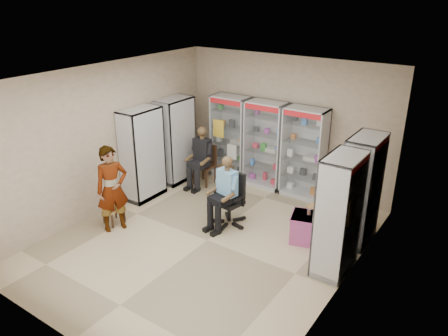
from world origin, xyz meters
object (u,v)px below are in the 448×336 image
Objects in this scene: pink_trunk at (306,228)px; woven_stool_b at (114,215)px; cabinet_back_mid at (265,145)px; cabinet_back_left at (231,137)px; cabinet_right_far at (361,190)px; cabinet_back_right at (304,153)px; wooden_chair at (204,165)px; cabinet_right_near at (339,215)px; cabinet_left_near at (142,154)px; seated_shopkeeper at (228,194)px; woven_stool_a at (321,216)px; cabinet_left_far at (176,141)px; office_chair at (229,199)px; standing_man at (112,189)px.

woven_stool_b is at bearing -155.50° from pink_trunk.
woven_stool_b is (-1.55, -3.24, -0.82)m from cabinet_back_mid.
woven_stool_b is (-3.40, -1.55, -0.08)m from pink_trunk.
cabinet_right_far is (3.53, -1.13, 0.00)m from cabinet_back_left.
cabinet_right_far reaches higher than woven_stool_b.
cabinet_back_right is 2.33m from wooden_chair.
cabinet_back_left is at bearing 148.77° from pink_trunk.
cabinet_back_right is at bearing 18.75° from wooden_chair.
cabinet_right_near is at bearing -40.84° from cabinet_back_mid.
cabinet_back_right is 1.00× the size of cabinet_right_near.
cabinet_back_left is 1.00× the size of cabinet_left_near.
seated_shopkeeper is at bearing -57.63° from cabinet_back_left.
cabinet_back_left is at bearing 180.00° from cabinet_back_mid.
pink_trunk is at bearing -31.23° from cabinet_back_left.
cabinet_back_mid is 2.28m from woven_stool_a.
cabinet_left_far is at bearing 98.12° from woven_stool_b.
cabinet_back_right is 2.15m from seated_shopkeeper.
woven_stool_a is (0.02, 0.63, -0.04)m from pink_trunk.
cabinet_back_left and cabinet_left_far have the same top height.
cabinet_left_far is 2.50m from office_chair.
cabinet_right_far and cabinet_left_near have the same top height.
seated_shopkeeper is at bearing -147.60° from woven_stool_a.
standing_man is (-0.42, -3.36, -0.16)m from cabinet_back_left.
cabinet_back_mid and cabinet_right_far have the same top height.
cabinet_back_left is 2.43m from seated_shopkeeper.
pink_trunk is 3.73m from woven_stool_b.
cabinet_right_near is at bearing 13.77° from woven_stool_b.
cabinet_right_far is 1.89× the size of office_chair.
cabinet_left_far is at bearing -163.61° from wooden_chair.
cabinet_right_near is 4.10m from wooden_chair.
woven_stool_a is at bearing -30.67° from standing_man.
cabinet_left_far is at bearing 35.71° from standing_man.
woven_stool_a is at bearing 31.59° from cabinet_right_near.
cabinet_right_far is 1.00× the size of cabinet_left_far.
cabinet_right_far is 1.19× the size of standing_man.
pink_trunk is at bearing -38.65° from standing_man.
standing_man is at bearing 11.77° from cabinet_left_far.
cabinet_left_far is 1.10m from cabinet_left_near.
wooden_chair is at bearing -108.90° from cabinet_back_left.
cabinet_right_near is 1.19× the size of standing_man.
pink_trunk reaches higher than woven_stool_b.
seated_shopkeeper is at bearing 89.93° from cabinet_left_near.
cabinet_left_near is at bearing -165.54° from woven_stool_a.
wooden_chair is 1.75× the size of pink_trunk.
cabinet_right_near and cabinet_left_far have the same top height.
cabinet_back_mid is 3.64m from standing_man.
pink_trunk is at bearing 127.57° from cabinet_right_far.
wooden_chair is 0.56× the size of standing_man.
wooden_chair is at bearing 151.65° from office_chair.
standing_man is at bearing -144.61° from woven_stool_a.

